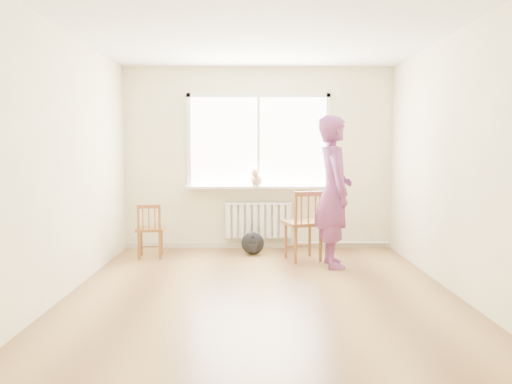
{
  "coord_description": "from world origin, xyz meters",
  "views": [
    {
      "loc": [
        -0.1,
        -5.22,
        1.5
      ],
      "look_at": [
        -0.05,
        1.2,
        0.94
      ],
      "focal_mm": 35.0,
      "sensor_mm": 36.0,
      "label": 1
    }
  ],
  "objects_px": {
    "backpack": "(253,243)",
    "chair_left": "(150,231)",
    "person": "(334,192)",
    "chair_right": "(305,225)",
    "cat": "(256,178)"
  },
  "relations": [
    {
      "from": "cat",
      "to": "backpack",
      "type": "height_order",
      "value": "cat"
    },
    {
      "from": "cat",
      "to": "chair_right",
      "type": "bearing_deg",
      "value": -37.79
    },
    {
      "from": "chair_left",
      "to": "chair_right",
      "type": "bearing_deg",
      "value": 169.77
    },
    {
      "from": "backpack",
      "to": "person",
      "type": "bearing_deg",
      "value": -34.18
    },
    {
      "from": "person",
      "to": "cat",
      "type": "bearing_deg",
      "value": 39.93
    },
    {
      "from": "chair_right",
      "to": "person",
      "type": "height_order",
      "value": "person"
    },
    {
      "from": "chair_right",
      "to": "backpack",
      "type": "relative_size",
      "value": 2.93
    },
    {
      "from": "chair_right",
      "to": "backpack",
      "type": "height_order",
      "value": "chair_right"
    },
    {
      "from": "backpack",
      "to": "chair_left",
      "type": "bearing_deg",
      "value": -171.01
    },
    {
      "from": "chair_left",
      "to": "chair_right",
      "type": "relative_size",
      "value": 0.79
    },
    {
      "from": "chair_right",
      "to": "person",
      "type": "xyz_separation_m",
      "value": [
        0.33,
        -0.31,
        0.48
      ]
    },
    {
      "from": "person",
      "to": "cat",
      "type": "distance_m",
      "value": 1.4
    },
    {
      "from": "chair_left",
      "to": "cat",
      "type": "distance_m",
      "value": 1.7
    },
    {
      "from": "chair_left",
      "to": "person",
      "type": "bearing_deg",
      "value": 163.32
    },
    {
      "from": "chair_left",
      "to": "chair_right",
      "type": "height_order",
      "value": "chair_right"
    }
  ]
}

